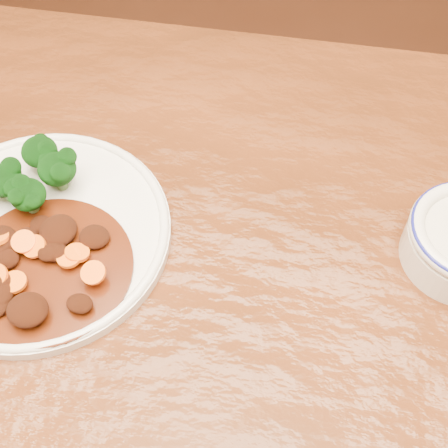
# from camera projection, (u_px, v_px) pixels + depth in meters

# --- Properties ---
(dining_table) EXTENTS (1.60, 1.07, 0.75)m
(dining_table) POSITION_uv_depth(u_px,v_px,m) (212.00, 337.00, 0.72)
(dining_table) COLOR #5E2A10
(dining_table) RESTS_ON ground
(dinner_plate) EXTENTS (0.30, 0.30, 0.02)m
(dinner_plate) POSITION_uv_depth(u_px,v_px,m) (39.00, 233.00, 0.70)
(dinner_plate) COLOR white
(dinner_plate) RESTS_ON dining_table
(broccoli_florets) EXTENTS (0.14, 0.12, 0.05)m
(broccoli_florets) POSITION_uv_depth(u_px,v_px,m) (16.00, 177.00, 0.70)
(broccoli_florets) COLOR #598243
(broccoli_florets) RESTS_ON dinner_plate
(mince_stew) EXTENTS (0.19, 0.19, 0.03)m
(mince_stew) POSITION_uv_depth(u_px,v_px,m) (27.00, 266.00, 0.66)
(mince_stew) COLOR #411B07
(mince_stew) RESTS_ON dinner_plate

